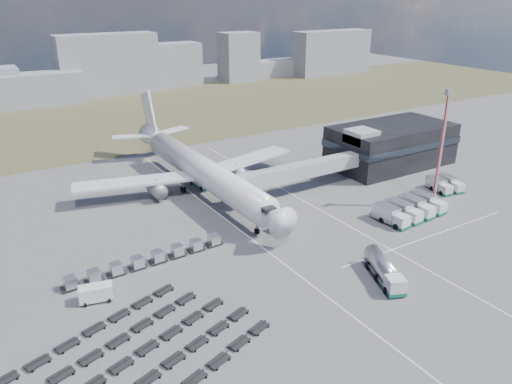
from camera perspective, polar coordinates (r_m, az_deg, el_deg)
ground at (r=82.81m, az=3.44°, el=-7.15°), size 420.00×420.00×0.00m
grass_strip at (r=178.57m, az=-17.38°, el=8.03°), size 420.00×90.00×0.01m
lane_markings at (r=90.20m, az=7.46°, el=-4.71°), size 47.12×110.00×0.01m
terminal at (r=127.09m, az=15.12°, el=5.28°), size 30.40×16.40×11.00m
jet_bridge at (r=104.32m, az=4.26°, el=2.23°), size 30.30×3.80×7.05m
airliner at (r=106.35m, az=-6.52°, el=2.68°), size 51.59×64.53×17.62m
skyline at (r=214.10m, az=-23.14°, el=12.01°), size 307.84×24.51×24.15m
fuel_tanker at (r=77.57m, az=14.46°, el=-8.62°), size 6.42×10.65×3.37m
pushback_tug at (r=90.31m, az=2.63°, el=-3.99°), size 3.30×2.06×1.43m
utility_van at (r=74.20m, az=-17.81°, el=-10.99°), size 4.91×3.00×2.42m
catering_truck at (r=110.56m, az=-6.33°, el=1.38°), size 2.91×6.59×2.98m
service_trucks_near at (r=99.71m, az=17.19°, el=-1.84°), size 13.77×8.14×2.97m
service_trucks_far at (r=115.20m, az=20.78°, el=0.82°), size 6.42×7.28×2.59m
uld_row at (r=80.88m, az=-12.28°, el=-7.55°), size 26.73×2.91×1.80m
baggage_dollies at (r=63.31m, az=-13.53°, el=-17.90°), size 33.02×26.15×0.69m
floodlight_mast at (r=102.29m, az=20.37°, el=4.49°), size 2.25×1.83×23.65m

